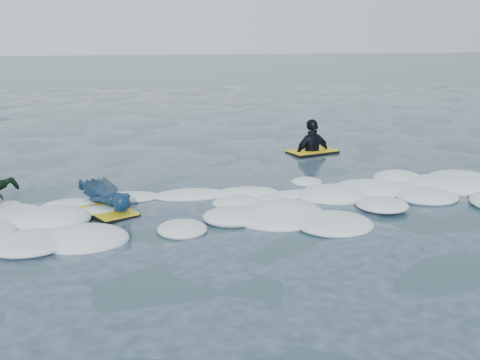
# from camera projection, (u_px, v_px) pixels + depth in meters

# --- Properties ---
(ground) EXTENTS (120.00, 120.00, 0.00)m
(ground) POSITION_uv_depth(u_px,v_px,m) (196.00, 232.00, 7.98)
(ground) COLOR #182E3B
(ground) RESTS_ON ground
(foam_band) EXTENTS (12.00, 3.10, 0.30)m
(foam_band) POSITION_uv_depth(u_px,v_px,m) (188.00, 210.00, 8.96)
(foam_band) COLOR white
(foam_band) RESTS_ON ground
(prone_woman_unit) EXTENTS (1.07, 1.67, 0.40)m
(prone_woman_unit) POSITION_uv_depth(u_px,v_px,m) (107.00, 196.00, 8.91)
(prone_woman_unit) COLOR black
(prone_woman_unit) RESTS_ON ground
(waiting_rider_unit) EXTENTS (1.20, 0.89, 1.61)m
(waiting_rider_unit) POSITION_uv_depth(u_px,v_px,m) (312.00, 156.00, 13.01)
(waiting_rider_unit) COLOR black
(waiting_rider_unit) RESTS_ON ground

